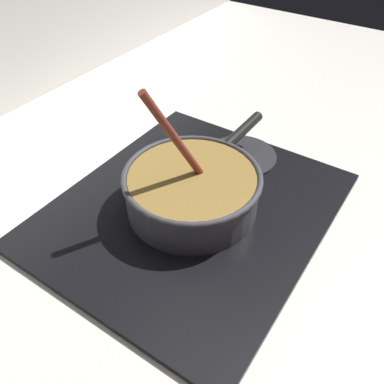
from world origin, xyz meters
The scene contains 5 objects.
ground centered at (0.00, 0.00, -0.02)m, with size 2.40×1.60×0.04m, color beige.
hob_plate centered at (-0.02, 0.16, 0.01)m, with size 0.56×0.48×0.01m, color black.
burner_ring centered at (-0.02, 0.16, 0.02)m, with size 0.21×0.21×0.01m, color #592D0C.
spare_burner centered at (0.18, 0.16, 0.01)m, with size 0.16×0.16×0.01m, color #262628.
cooking_pan centered at (-0.02, 0.16, 0.06)m, with size 0.39×0.26×0.26m.
Camera 1 is at (-0.50, -0.16, 0.56)m, focal length 38.21 mm.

